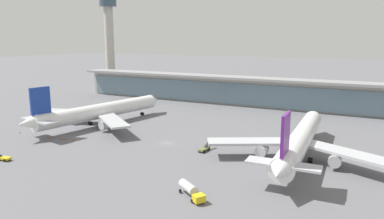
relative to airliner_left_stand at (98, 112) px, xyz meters
The scene contains 14 objects.
ground_plane 39.36m from the airliner_left_stand, 13.57° to the right, with size 1200.00×1200.00×0.00m, color slate.
airliner_left_stand is the anchor object (origin of this frame).
airliner_centre_stand 80.65m from the airliner_left_stand, ahead, with size 52.54×68.29×18.20m.
service_truck_near_nose_yellow 46.16m from the airliner_left_stand, 84.46° to the right, with size 6.90×2.34×2.70m.
service_truck_under_wing_yellow 76.91m from the airliner_left_stand, 33.52° to the right, with size 8.38×6.69×2.95m.
service_truck_mid_apron_olive 75.16m from the airliner_left_stand, ahead, with size 6.87×3.51×2.70m.
service_truck_by_tail_olive 54.07m from the airliner_left_stand, 11.91° to the right, with size 2.23×6.88×2.70m.
terminal_building 79.51m from the airliner_left_stand, 61.55° to the left, with size 203.84×12.80×15.20m.
control_tower 125.67m from the airliner_left_stand, 127.43° to the left, with size 12.00×12.00×69.47m.
safety_cone_alpha 22.55m from the airliner_left_stand, 82.86° to the right, with size 0.62×0.62×0.70m.
safety_cone_bravo 23.34m from the airliner_left_stand, 69.61° to the right, with size 0.62×0.62×0.70m.
safety_cone_charlie 22.34m from the airliner_left_stand, 80.54° to the right, with size 0.62×0.62×0.70m.
safety_cone_delta 22.72m from the airliner_left_stand, 98.00° to the right, with size 0.62×0.62×0.70m.
safety_cone_echo 29.60m from the airliner_left_stand, 127.76° to the right, with size 0.62×0.62×0.70m.
Camera 1 is at (60.20, -98.68, 34.33)m, focal length 33.31 mm.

